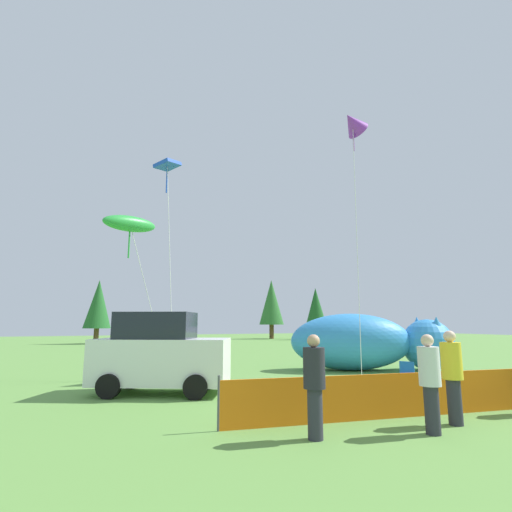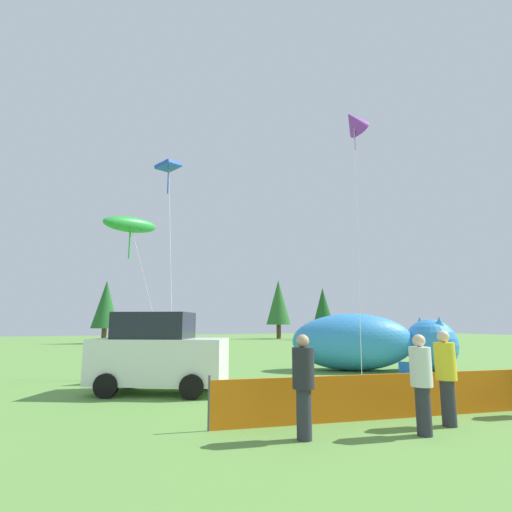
# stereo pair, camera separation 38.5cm
# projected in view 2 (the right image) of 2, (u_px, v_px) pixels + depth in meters

# --- Properties ---
(ground_plane) EXTENTS (120.00, 120.00, 0.00)m
(ground_plane) POSITION_uv_depth(u_px,v_px,m) (320.00, 398.00, 10.83)
(ground_plane) COLOR #609342
(parked_car) EXTENTS (4.22, 3.29, 2.33)m
(parked_car) POSITION_uv_depth(u_px,v_px,m) (158.00, 353.00, 11.79)
(parked_car) COLOR white
(parked_car) RESTS_ON ground
(folding_chair) EXTENTS (0.63, 0.63, 0.85)m
(folding_chair) POSITION_uv_depth(u_px,v_px,m) (405.00, 374.00, 11.99)
(folding_chair) COLOR #1959A5
(folding_chair) RESTS_ON ground
(inflatable_cat) EXTENTS (6.99, 4.69, 2.42)m
(inflatable_cat) POSITION_uv_depth(u_px,v_px,m) (370.00, 344.00, 17.25)
(inflatable_cat) COLOR #338CD8
(inflatable_cat) RESTS_ON ground
(safety_fence) EXTENTS (8.67, 1.19, 1.02)m
(safety_fence) POSITION_uv_depth(u_px,v_px,m) (407.00, 395.00, 8.71)
(safety_fence) COLOR orange
(safety_fence) RESTS_ON ground
(spectator_in_red_shirt) EXTENTS (0.39, 0.39, 1.81)m
(spectator_in_red_shirt) POSITION_uv_depth(u_px,v_px,m) (421.00, 379.00, 7.40)
(spectator_in_red_shirt) COLOR #2D2D38
(spectator_in_red_shirt) RESTS_ON ground
(spectator_in_blue_shirt) EXTENTS (0.41, 0.41, 1.87)m
(spectator_in_blue_shirt) POSITION_uv_depth(u_px,v_px,m) (446.00, 373.00, 8.07)
(spectator_in_blue_shirt) COLOR #2D2D38
(spectator_in_blue_shirt) RESTS_ON ground
(spectator_in_green_shirt) EXTENTS (0.40, 0.40, 1.82)m
(spectator_in_green_shirt) POSITION_uv_depth(u_px,v_px,m) (303.00, 381.00, 7.14)
(spectator_in_green_shirt) COLOR #2D2D38
(spectator_in_green_shirt) RESTS_ON ground
(kite_blue_box) EXTENTS (1.26, 3.34, 9.21)m
(kite_blue_box) POSITION_uv_depth(u_px,v_px,m) (169.00, 170.00, 17.88)
(kite_blue_box) COLOR silver
(kite_blue_box) RESTS_ON ground
(kite_purple_delta) EXTENTS (1.97, 2.08, 11.35)m
(kite_purple_delta) POSITION_uv_depth(u_px,v_px,m) (354.00, 123.00, 17.40)
(kite_purple_delta) COLOR silver
(kite_purple_delta) RESTS_ON ground
(kite_green_fish) EXTENTS (2.84, 1.69, 6.13)m
(kite_green_fish) POSITION_uv_depth(u_px,v_px,m) (131.00, 225.00, 15.05)
(kite_green_fish) COLOR silver
(kite_green_fish) RESTS_ON ground
(horizon_tree_east) EXTENTS (2.64, 2.64, 6.30)m
(horizon_tree_east) POSITION_uv_depth(u_px,v_px,m) (323.00, 308.00, 49.10)
(horizon_tree_east) COLOR brown
(horizon_tree_east) RESTS_ON ground
(horizon_tree_west) EXTENTS (2.62, 2.62, 6.25)m
(horizon_tree_west) POSITION_uv_depth(u_px,v_px,m) (106.00, 304.00, 39.85)
(horizon_tree_west) COLOR brown
(horizon_tree_west) RESTS_ON ground
(horizon_tree_mid) EXTENTS (3.16, 3.16, 7.54)m
(horizon_tree_mid) POSITION_uv_depth(u_px,v_px,m) (278.00, 302.00, 51.67)
(horizon_tree_mid) COLOR brown
(horizon_tree_mid) RESTS_ON ground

